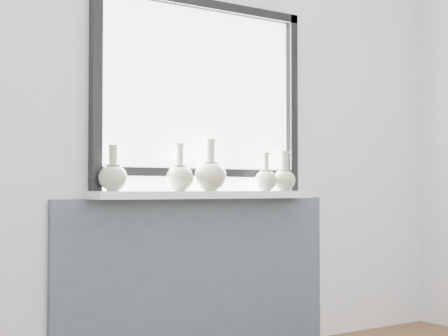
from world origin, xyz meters
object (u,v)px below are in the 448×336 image
vase_a (113,176)px  windowsill (207,195)px  vase_c (210,174)px  vase_e (284,177)px  vase_b (179,176)px  vase_d (266,179)px

vase_a → windowsill: bearing=1.7°
vase_c → vase_e: 0.51m
vase_b → vase_d: size_ratio=1.16×
vase_a → vase_e: (1.07, 0.00, 0.00)m
windowsill → vase_b: 0.20m
windowsill → vase_a: bearing=-178.3°
windowsill → vase_e: vase_e is taller
windowsill → vase_b: bearing=177.1°
vase_c → vase_e: vase_c is taller
vase_d → vase_c: bearing=179.9°
vase_d → windowsill: bearing=176.2°
vase_b → vase_e: size_ratio=1.08×
vase_d → vase_e: bearing=3.6°
vase_b → vase_e: bearing=-2.1°
vase_b → windowsill: bearing=-2.9°
windowsill → vase_b: (-0.17, 0.01, 0.10)m
vase_a → vase_d: vase_a is taller
vase_a → vase_e: vase_e is taller
vase_a → vase_e: 1.07m
vase_a → vase_b: size_ratio=0.91×
vase_c → vase_d: 0.37m
vase_b → vase_c: 0.18m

